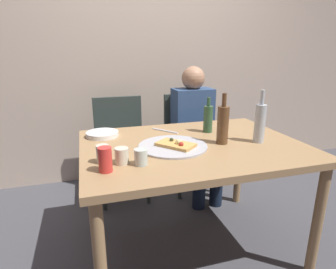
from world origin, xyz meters
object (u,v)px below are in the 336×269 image
tumbler_near (141,157)px  soda_can (105,160)px  guest_in_sweater (196,126)px  wine_glass (122,156)px  wine_bottle (260,122)px  water_bottle (223,124)px  beer_bottle (208,118)px  plate_stack (102,134)px  table_knife (165,131)px  dining_table (192,155)px  pizza_slice_last (176,144)px  chair_left (120,141)px  tumbler_far (103,154)px  chair_right (189,135)px  pizza_tray (173,146)px

tumbler_near → soda_can: size_ratio=0.69×
tumbler_near → guest_in_sweater: (0.70, 0.99, -0.15)m
wine_glass → guest_in_sweater: 1.24m
wine_bottle → wine_glass: 0.88m
water_bottle → beer_bottle: bearing=85.7°
wine_bottle → plate_stack: (-0.93, 0.41, -0.11)m
wine_bottle → table_knife: 0.65m
dining_table → beer_bottle: (0.20, 0.21, 0.18)m
plate_stack → guest_in_sweater: size_ratio=0.18×
beer_bottle → wine_glass: (-0.66, -0.40, -0.06)m
dining_table → pizza_slice_last: pizza_slice_last is taller
wine_bottle → chair_left: (-0.75, 0.99, -0.36)m
wine_bottle → tumbler_far: 0.97m
wine_glass → soda_can: (-0.09, -0.08, 0.02)m
tumbler_near → dining_table: bearing=32.7°
beer_bottle → chair_right: 0.78m
beer_bottle → tumbler_far: beer_bottle is taller
dining_table → pizza_slice_last: size_ratio=5.36×
pizza_slice_last → beer_bottle: beer_bottle is taller
pizza_tray → chair_right: size_ratio=0.46×
soda_can → dining_table: bearing=26.2°
tumbler_near → guest_in_sweater: bearing=54.6°
dining_table → guest_in_sweater: 0.82m
dining_table → wine_glass: wine_glass is taller
tumbler_near → chair_left: (0.03, 1.14, -0.28)m
wine_glass → guest_in_sweater: size_ratio=0.07×
plate_stack → tumbler_far: bearing=-93.6°
pizza_tray → water_bottle: water_bottle is taller
wine_bottle → chair_right: (-0.08, 0.99, -0.36)m
tumbler_near → plate_stack: (-0.15, 0.56, -0.03)m
chair_left → guest_in_sweater: guest_in_sweater is taller
guest_in_sweater → plate_stack: bearing=26.9°
wine_bottle → beer_bottle: 0.37m
pizza_slice_last → chair_right: size_ratio=0.28×
dining_table → pizza_slice_last: bearing=-158.1°
soda_can → chair_right: chair_right is taller
pizza_slice_last → plate_stack: bearing=137.7°
beer_bottle → table_knife: bearing=159.4°
pizza_slice_last → chair_left: bearing=102.7°
chair_left → chair_right: (0.67, 0.00, 0.00)m
tumbler_near → chair_left: size_ratio=0.09×
chair_left → tumbler_near: bearing=88.3°
wine_glass → tumbler_far: bearing=156.0°
pizza_slice_last → water_bottle: water_bottle is taller
pizza_slice_last → chair_right: (0.45, 0.95, -0.26)m
water_bottle → tumbler_near: 0.59m
pizza_tray → tumbler_near: 0.32m
wine_bottle → plate_stack: 1.03m
pizza_tray → wine_glass: (-0.33, -0.17, 0.04)m
wine_glass → table_knife: wine_glass is taller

